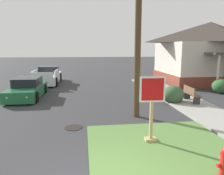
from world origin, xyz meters
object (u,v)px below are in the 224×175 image
stop_sign (152,109)px  manhole_cover (74,127)px  parked_sedan_green (27,89)px  street_bench (191,93)px  pickup_truck_white (48,77)px

stop_sign → manhole_cover: stop_sign is taller
parked_sedan_green → street_bench: 9.93m
street_bench → stop_sign: bearing=-129.1°
stop_sign → manhole_cover: bearing=145.9°
stop_sign → pickup_truck_white: stop_sign is taller
stop_sign → parked_sedan_green: stop_sign is taller
manhole_cover → street_bench: (6.39, 2.96, 0.58)m
stop_sign → street_bench: (3.82, 4.70, -0.57)m
pickup_truck_white → street_bench: (9.11, -8.49, -0.03)m
manhole_cover → pickup_truck_white: 11.79m
parked_sedan_green → street_bench: (9.51, -2.87, 0.04)m
pickup_truck_white → street_bench: 12.45m
pickup_truck_white → street_bench: bearing=-43.0°
manhole_cover → parked_sedan_green: (-3.12, 5.83, 0.53)m
stop_sign → manhole_cover: (-2.57, 1.74, -1.14)m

